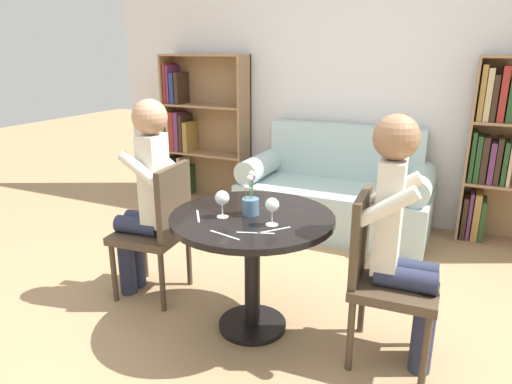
% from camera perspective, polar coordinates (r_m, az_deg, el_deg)
% --- Properties ---
extents(ground_plane, '(16.00, 16.00, 0.00)m').
position_cam_1_polar(ground_plane, '(2.84, -0.45, -16.44)').
color(ground_plane, tan).
extents(back_wall, '(5.20, 0.05, 2.70)m').
position_cam_1_polar(back_wall, '(4.44, 12.11, 13.99)').
color(back_wall, silver).
rests_on(back_wall, ground_plane).
extents(round_table, '(0.91, 0.91, 0.71)m').
position_cam_1_polar(round_table, '(2.57, -0.47, -5.95)').
color(round_table, black).
rests_on(round_table, ground_plane).
extents(couch, '(1.66, 0.80, 0.92)m').
position_cam_1_polar(couch, '(4.21, 9.89, -0.44)').
color(couch, '#A8C1C1').
rests_on(couch, ground_plane).
extents(bookshelf_left, '(0.94, 0.28, 1.54)m').
position_cam_1_polar(bookshelf_left, '(5.00, -7.35, 7.44)').
color(bookshelf_left, '#93704C').
rests_on(bookshelf_left, ground_plane).
extents(bookshelf_right, '(0.94, 0.28, 1.54)m').
position_cam_1_polar(bookshelf_right, '(4.25, 29.30, 4.21)').
color(bookshelf_right, '#93704C').
rests_on(bookshelf_right, ground_plane).
extents(chair_left, '(0.46, 0.46, 0.90)m').
position_cam_1_polar(chair_left, '(3.01, -11.97, -4.13)').
color(chair_left, '#473828').
rests_on(chair_left, ground_plane).
extents(chair_right, '(0.44, 0.44, 0.90)m').
position_cam_1_polar(chair_right, '(2.46, 15.38, -9.51)').
color(chair_right, '#473828').
rests_on(chair_right, ground_plane).
extents(person_left, '(0.44, 0.37, 1.30)m').
position_cam_1_polar(person_left, '(2.99, -13.66, -0.20)').
color(person_left, '#282D47').
rests_on(person_left, ground_plane).
extents(person_right, '(0.43, 0.35, 1.30)m').
position_cam_1_polar(person_right, '(2.37, 17.80, -5.13)').
color(person_right, '#282D47').
rests_on(person_right, ground_plane).
extents(wine_glass_left, '(0.08, 0.08, 0.15)m').
position_cam_1_polar(wine_glass_left, '(2.46, -4.26, -0.85)').
color(wine_glass_left, white).
rests_on(wine_glass_left, round_table).
extents(wine_glass_right, '(0.07, 0.07, 0.15)m').
position_cam_1_polar(wine_glass_right, '(2.34, 2.02, -1.75)').
color(wine_glass_right, white).
rests_on(wine_glass_right, round_table).
extents(flower_vase, '(0.10, 0.10, 0.25)m').
position_cam_1_polar(flower_vase, '(2.50, -0.72, -1.19)').
color(flower_vase, slate).
rests_on(flower_vase, round_table).
extents(knife_left_setting, '(0.13, 0.16, 0.00)m').
position_cam_1_polar(knife_left_setting, '(2.31, 2.26, -4.78)').
color(knife_left_setting, silver).
rests_on(knife_left_setting, round_table).
extents(fork_left_setting, '(0.18, 0.08, 0.00)m').
position_cam_1_polar(fork_left_setting, '(2.27, -0.05, -5.13)').
color(fork_left_setting, silver).
rests_on(fork_left_setting, round_table).
extents(knife_right_setting, '(0.12, 0.16, 0.00)m').
position_cam_1_polar(knife_right_setting, '(2.52, -7.25, -3.00)').
color(knife_right_setting, silver).
rests_on(knife_right_setting, round_table).
extents(fork_right_setting, '(0.19, 0.05, 0.00)m').
position_cam_1_polar(fork_right_setting, '(2.25, -3.88, -5.40)').
color(fork_right_setting, silver).
rests_on(fork_right_setting, round_table).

